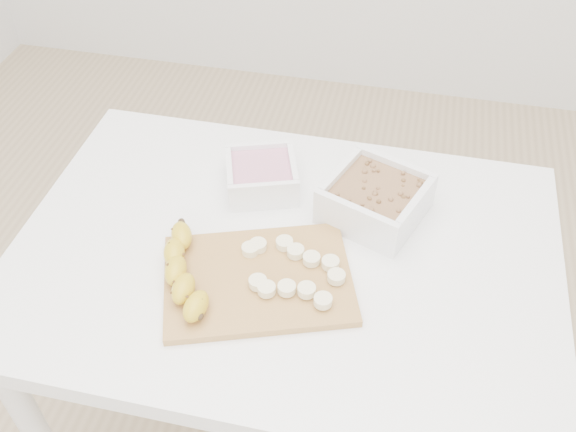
% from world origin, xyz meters
% --- Properties ---
extents(table, '(1.00, 0.70, 0.75)m').
position_xyz_m(table, '(0.00, 0.00, 0.65)').
color(table, white).
rests_on(table, ground).
extents(bowl_yogurt, '(0.17, 0.17, 0.06)m').
position_xyz_m(bowl_yogurt, '(-0.08, 0.16, 0.78)').
color(bowl_yogurt, white).
rests_on(bowl_yogurt, table).
extents(bowl_granola, '(0.22, 0.22, 0.08)m').
position_xyz_m(bowl_granola, '(0.15, 0.13, 0.79)').
color(bowl_granola, white).
rests_on(bowl_granola, table).
extents(cutting_board, '(0.38, 0.32, 0.01)m').
position_xyz_m(cutting_board, '(-0.03, -0.08, 0.76)').
color(cutting_board, '#A87543').
rests_on(cutting_board, table).
extents(banana, '(0.12, 0.22, 0.04)m').
position_xyz_m(banana, '(-0.15, -0.12, 0.78)').
color(banana, gold).
rests_on(banana, cutting_board).
extents(banana_slices, '(0.19, 0.15, 0.02)m').
position_xyz_m(banana_slices, '(0.03, -0.06, 0.77)').
color(banana_slices, '#F3E8B7').
rests_on(banana_slices, cutting_board).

